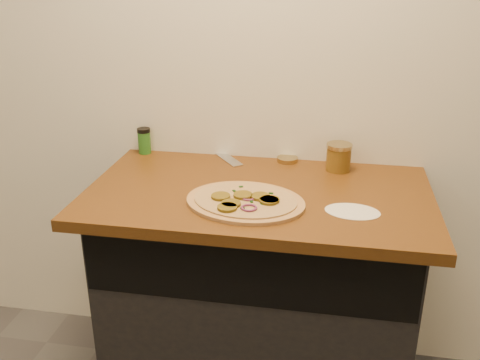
% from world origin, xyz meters
% --- Properties ---
extents(cabinet, '(1.10, 0.60, 0.86)m').
position_xyz_m(cabinet, '(0.00, 1.45, 0.43)').
color(cabinet, black).
rests_on(cabinet, ground).
extents(countertop, '(1.20, 0.70, 0.04)m').
position_xyz_m(countertop, '(0.00, 1.42, 0.88)').
color(countertop, brown).
rests_on(countertop, cabinet).
extents(pizza, '(0.45, 0.45, 0.03)m').
position_xyz_m(pizza, '(-0.03, 1.30, 0.91)').
color(pizza, tan).
rests_on(pizza, countertop).
extents(chefs_knife, '(0.24, 0.29, 0.02)m').
position_xyz_m(chefs_knife, '(-0.23, 1.79, 0.91)').
color(chefs_knife, '#B7BAC1').
rests_on(chefs_knife, countertop).
extents(mason_jar_lid, '(0.09, 0.09, 0.02)m').
position_xyz_m(mason_jar_lid, '(0.07, 1.72, 0.91)').
color(mason_jar_lid, tan).
rests_on(mason_jar_lid, countertop).
extents(salsa_jar, '(0.10, 0.10, 0.11)m').
position_xyz_m(salsa_jar, '(0.27, 1.66, 0.95)').
color(salsa_jar, '#A52610').
rests_on(salsa_jar, countertop).
extents(spice_shaker, '(0.05, 0.05, 0.11)m').
position_xyz_m(spice_shaker, '(-0.52, 1.72, 0.95)').
color(spice_shaker, '#296A21').
rests_on(spice_shaker, countertop).
extents(flour_spill, '(0.19, 0.19, 0.00)m').
position_xyz_m(flour_spill, '(0.32, 1.30, 0.90)').
color(flour_spill, silver).
rests_on(flour_spill, countertop).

